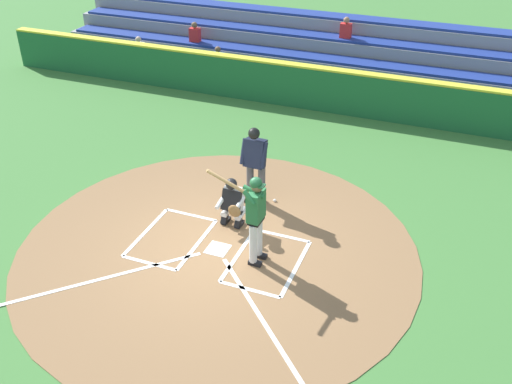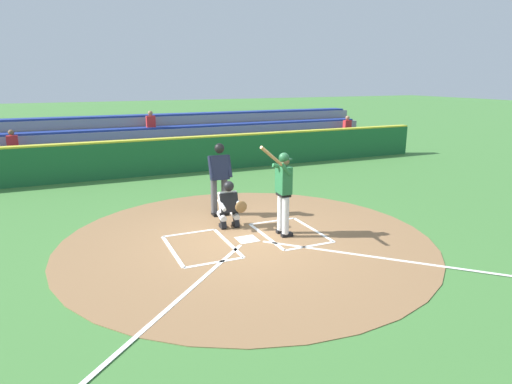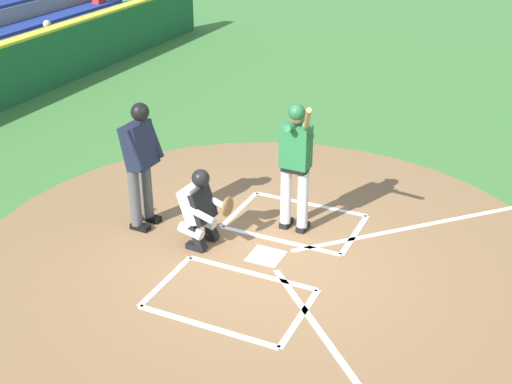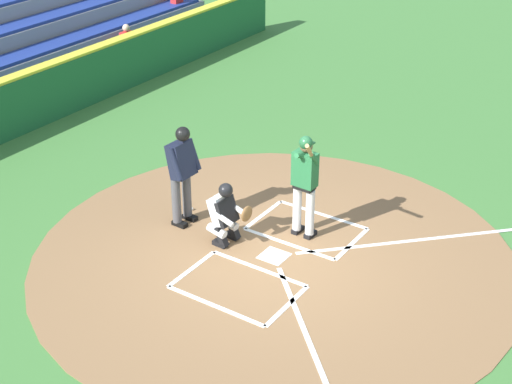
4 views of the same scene
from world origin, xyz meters
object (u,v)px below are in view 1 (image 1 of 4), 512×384
catcher (233,201)px  baseball (275,201)px  batter (255,214)px  plate_umpire (255,160)px

catcher → baseball: 1.39m
baseball → catcher: bearing=65.9°
batter → plate_umpire: (0.78, -1.98, -0.02)m
batter → plate_umpire: size_ratio=1.14×
plate_umpire → baseball: 1.13m
batter → baseball: (0.37, -2.15, -1.06)m
catcher → baseball: size_ratio=15.27×
batter → baseball: batter is taller
catcher → baseball: catcher is taller
plate_umpire → baseball: size_ratio=25.20×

